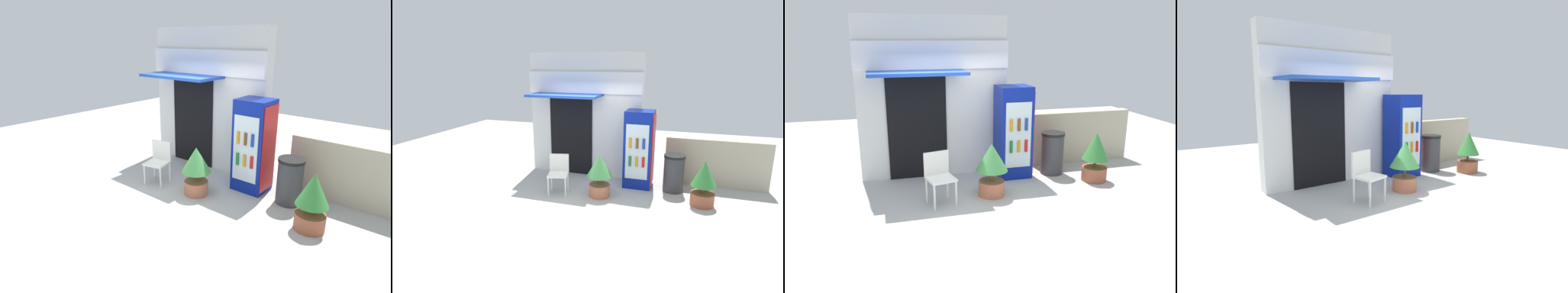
% 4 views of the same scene
% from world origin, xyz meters
% --- Properties ---
extents(ground, '(16.00, 16.00, 0.00)m').
position_xyz_m(ground, '(0.00, 0.00, 0.00)').
color(ground, '#B2B2AD').
extents(storefront_building, '(2.99, 1.17, 3.20)m').
position_xyz_m(storefront_building, '(-0.38, 1.71, 1.64)').
color(storefront_building, silver).
rests_on(storefront_building, ground).
extents(drink_cooler, '(0.68, 0.67, 1.86)m').
position_xyz_m(drink_cooler, '(1.17, 1.18, 0.93)').
color(drink_cooler, navy).
rests_on(drink_cooler, ground).
extents(plastic_chair, '(0.53, 0.52, 0.89)m').
position_xyz_m(plastic_chair, '(-0.53, 0.21, 0.53)').
color(plastic_chair, white).
rests_on(plastic_chair, ground).
extents(potted_plant_near_shop, '(0.58, 0.58, 0.97)m').
position_xyz_m(potted_plant_near_shop, '(0.44, 0.28, 0.57)').
color(potted_plant_near_shop, '#BC6B4C').
rests_on(potted_plant_near_shop, ground).
extents(potted_plant_curbside, '(0.52, 0.52, 0.99)m').
position_xyz_m(potted_plant_curbside, '(2.65, 0.47, 0.53)').
color(potted_plant_curbside, '#995138').
rests_on(potted_plant_curbside, ground).
extents(trash_bin, '(0.49, 0.49, 0.89)m').
position_xyz_m(trash_bin, '(2.01, 1.09, 0.45)').
color(trash_bin, '#38383D').
rests_on(trash_bin, ground).
extents(stone_boundary_wall, '(2.40, 0.24, 1.16)m').
position_xyz_m(stone_boundary_wall, '(2.96, 1.75, 0.58)').
color(stone_boundary_wall, '#B7AD93').
rests_on(stone_boundary_wall, ground).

